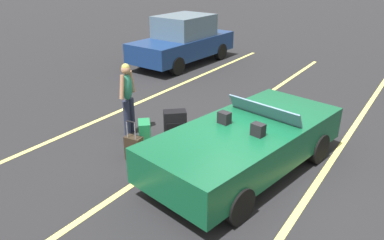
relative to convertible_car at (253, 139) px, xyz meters
The scene contains 10 objects.
ground_plane 0.62m from the convertible_car, behind, with size 80.00×80.00×0.00m, color black.
lot_line_near 1.39m from the convertible_car, 99.43° to the right, with size 18.00×0.12×0.01m, color #EAE066.
lot_line_mid 1.59m from the convertible_car, 98.03° to the left, with size 18.00×0.12×0.01m, color #EAE066.
lot_line_far 4.21m from the convertible_car, 92.83° to the left, with size 18.00×0.12×0.01m, color #EAE066.
convertible_car is the anchor object (origin of this frame).
suitcase_large_black 1.84m from the convertible_car, 89.86° to the left, with size 0.53×0.54×0.74m.
suitcase_medium_bright 2.28m from the convertible_car, 104.93° to the left, with size 0.46×0.45×0.62m.
suitcase_small_carryon 2.34m from the convertible_car, 117.44° to the left, with size 0.25×0.36×0.86m.
traveler_person 3.01m from the convertible_car, 93.94° to the left, with size 0.61×0.29×1.65m.
parked_sedan_near 8.01m from the convertible_car, 45.05° to the left, with size 4.57×2.03×1.82m.
Camera 1 is at (-5.51, -2.57, 3.67)m, focal length 34.13 mm.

